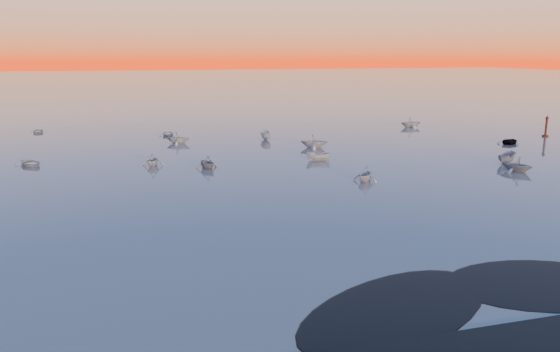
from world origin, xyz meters
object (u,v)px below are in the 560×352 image
object	(u,v)px
boat_near_right	(516,172)
boat_near_center	(506,163)
boat_near_left	(31,166)
channel_marker	(546,128)

from	to	relation	value
boat_near_right	boat_near_center	bearing A→B (deg)	-144.22
boat_near_left	channel_marker	xyz separation A→B (m)	(75.55, 2.32, 1.37)
boat_near_right	channel_marker	bearing A→B (deg)	-166.66
boat_near_left	boat_near_right	distance (m)	56.40
boat_near_center	channel_marker	xyz separation A→B (m)	(20.40, 16.71, 1.37)
channel_marker	boat_near_left	bearing A→B (deg)	-178.24
channel_marker	boat_near_right	bearing A→B (deg)	-136.81
boat_near_right	channel_marker	world-z (taller)	channel_marker
boat_near_left	boat_near_center	xyz separation A→B (m)	(55.16, -14.38, 0.00)
boat_near_left	boat_near_right	world-z (taller)	boat_near_right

